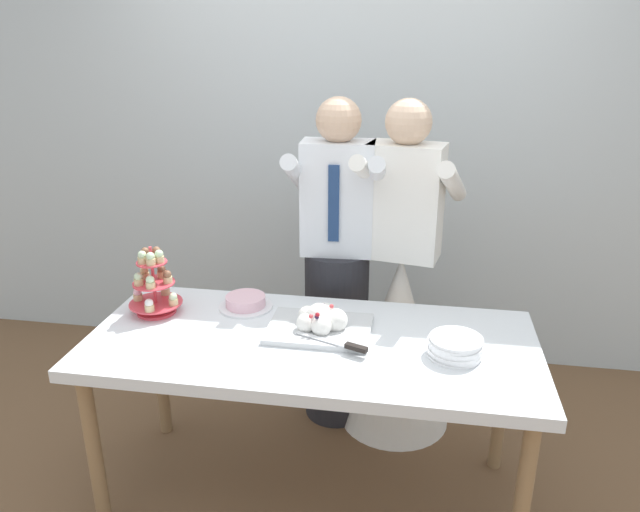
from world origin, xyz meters
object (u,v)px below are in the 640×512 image
(dessert_table, at_px, (311,355))
(plate_stack, at_px, (455,347))
(cupcake_stand, at_px, (154,285))
(round_cake, at_px, (246,302))
(person_groom, at_px, (337,284))
(person_bride, at_px, (399,319))
(main_cake_tray, at_px, (321,323))

(dessert_table, xyz_separation_m, plate_stack, (0.56, -0.04, 0.11))
(cupcake_stand, bearing_deg, round_cake, 16.66)
(plate_stack, bearing_deg, person_groom, 128.97)
(round_cake, bearing_deg, person_groom, 47.97)
(plate_stack, xyz_separation_m, person_bride, (-0.23, 0.66, -0.23))
(plate_stack, relative_size, round_cake, 0.87)
(cupcake_stand, distance_m, person_bride, 1.20)
(dessert_table, distance_m, cupcake_stand, 0.75)
(plate_stack, distance_m, person_bride, 0.74)
(person_groom, xyz_separation_m, person_bride, (0.31, -0.01, -0.16))
(dessert_table, relative_size, person_groom, 1.08)
(cupcake_stand, distance_m, plate_stack, 1.29)
(dessert_table, height_order, plate_stack, plate_stack)
(person_groom, relative_size, person_bride, 1.00)
(plate_stack, distance_m, person_groom, 0.87)
(main_cake_tray, distance_m, person_bride, 0.67)
(person_groom, height_order, person_bride, same)
(cupcake_stand, xyz_separation_m, plate_stack, (1.27, -0.17, -0.09))
(plate_stack, relative_size, person_bride, 0.13)
(cupcake_stand, distance_m, person_groom, 0.90)
(main_cake_tray, distance_m, round_cake, 0.41)
(dessert_table, height_order, round_cake, round_cake)
(round_cake, relative_size, person_bride, 0.14)
(main_cake_tray, height_order, plate_stack, main_cake_tray)
(plate_stack, xyz_separation_m, person_groom, (-0.55, 0.68, -0.07))
(person_groom, bearing_deg, person_bride, -2.43)
(person_bride, bearing_deg, main_cake_tray, -118.77)
(person_groom, bearing_deg, dessert_table, -91.47)
(cupcake_stand, xyz_separation_m, main_cake_tray, (0.74, -0.06, -0.09))
(round_cake, distance_m, person_bride, 0.80)
(cupcake_stand, xyz_separation_m, round_cake, (0.37, 0.11, -0.11))
(person_groom, bearing_deg, plate_stack, -51.03)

